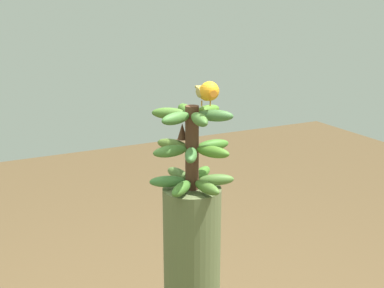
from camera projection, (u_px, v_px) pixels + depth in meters
banana_bunch at (192, 148)px, 1.84m from camera, size 0.32×0.31×0.31m
perched_bird at (208, 92)px, 1.76m from camera, size 0.22×0.09×0.10m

